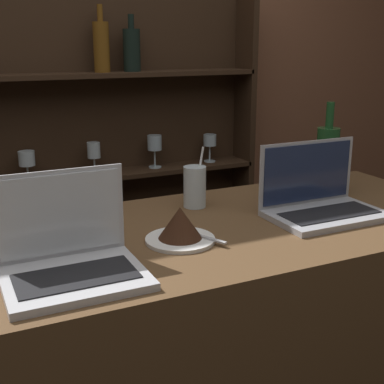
# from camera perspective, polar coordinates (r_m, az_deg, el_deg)

# --- Properties ---
(back_wall) EXTENTS (7.00, 0.06, 2.70)m
(back_wall) POSITION_cam_1_polar(r_m,az_deg,el_deg) (2.47, -14.71, 10.29)
(back_wall) COLOR brown
(back_wall) RESTS_ON ground_plane
(back_shelf) EXTENTS (1.57, 0.18, 1.78)m
(back_shelf) POSITION_cam_1_polar(r_m,az_deg,el_deg) (2.50, -10.43, 0.76)
(back_shelf) COLOR #332114
(back_shelf) RESTS_ON ground_plane
(laptop_near) EXTENTS (0.31, 0.24, 0.23)m
(laptop_near) POSITION_cam_1_polar(r_m,az_deg,el_deg) (1.23, -12.92, -6.64)
(laptop_near) COLOR silver
(laptop_near) RESTS_ON bar_counter
(laptop_far) EXTENTS (0.34, 0.22, 0.22)m
(laptop_far) POSITION_cam_1_polar(r_m,az_deg,el_deg) (1.65, 13.49, -0.82)
(laptop_far) COLOR #ADADB2
(laptop_far) RESTS_ON bar_counter
(cake_plate) EXTENTS (0.18, 0.19, 0.09)m
(cake_plate) POSITION_cam_1_polar(r_m,az_deg,el_deg) (1.40, -1.27, -3.72)
(cake_plate) COLOR white
(cake_plate) RESTS_ON bar_counter
(water_glass) EXTENTS (0.07, 0.07, 0.19)m
(water_glass) POSITION_cam_1_polar(r_m,az_deg,el_deg) (1.68, 0.30, 0.57)
(water_glass) COLOR silver
(water_glass) RESTS_ON bar_counter
(wine_bottle_green) EXTENTS (0.08, 0.08, 0.31)m
(wine_bottle_green) POSITION_cam_1_polar(r_m,az_deg,el_deg) (1.89, 14.19, 3.48)
(wine_bottle_green) COLOR #1E4C23
(wine_bottle_green) RESTS_ON bar_counter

